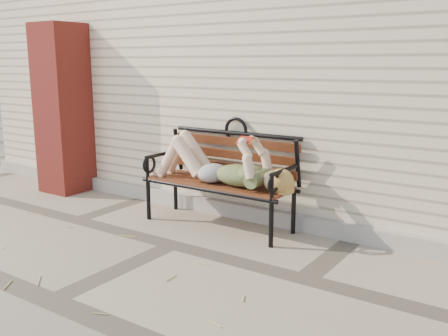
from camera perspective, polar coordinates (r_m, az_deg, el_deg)
The scene contains 7 objects.
ground at distance 4.39m, azimuth -5.91°, elevation -8.73°, with size 80.00×80.00×0.00m, color gray.
house_wall at distance 6.68m, azimuth 10.86°, elevation 11.34°, with size 8.00×4.00×3.00m, color beige.
foundation_strip at distance 5.10m, azimuth 1.10°, elevation -4.80°, with size 8.00×0.10×0.15m, color #AEA89D.
brick_pillar at distance 6.32m, azimuth -17.90°, elevation 6.42°, with size 0.50×0.50×2.00m, color maroon.
garden_bench at distance 4.78m, azimuth -0.05°, elevation 0.24°, with size 1.59×0.63×1.03m.
reading_woman at distance 4.67m, azimuth -0.79°, elevation 0.38°, with size 1.50×0.34×0.47m.
straw_scatter at distance 4.50m, azimuth -21.99°, elevation -8.95°, with size 2.86×1.62×0.01m.
Camera 1 is at (2.66, -3.13, 1.54)m, focal length 40.00 mm.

